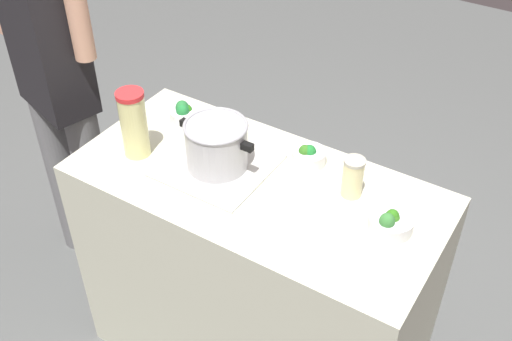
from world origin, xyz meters
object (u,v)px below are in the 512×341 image
Objects in this scene: mason_jar at (353,177)px; broccoli_bowl_front at (391,222)px; lemonade_pitcher at (134,124)px; cooking_pot at (216,144)px; broccoli_bowl_center at (309,156)px; broccoli_bowl_back at (184,113)px; person_cook at (59,94)px.

broccoli_bowl_front is at bearing 153.33° from mason_jar.
lemonade_pitcher is 0.91m from broccoli_bowl_front.
cooking_pot is 2.03× the size of mason_jar.
mason_jar is 1.20× the size of broccoli_bowl_center.
mason_jar is (-0.73, -0.20, -0.05)m from lemonade_pitcher.
broccoli_bowl_front is 0.88m from broccoli_bowl_back.
lemonade_pitcher is 0.60m from broccoli_bowl_center.
cooking_pot is at bearing 174.12° from person_cook.
cooking_pot is 0.62m from broccoli_bowl_front.
cooking_pot is 0.32m from broccoli_bowl_center.
lemonade_pitcher is at bearing 26.77° from broccoli_bowl_center.
person_cook is at bearing -2.34° from broccoli_bowl_front.
broccoli_bowl_front reaches higher than broccoli_bowl_center.
cooking_pot is 0.31m from broccoli_bowl_back.
person_cook reaches higher than lemonade_pitcher.
broccoli_bowl_center is at bearing -153.23° from lemonade_pitcher.
broccoli_bowl_front is 1.48m from person_cook.
lemonade_pitcher is 0.15× the size of person_cook.
mason_jar is at bearing 160.34° from broccoli_bowl_center.
mason_jar is at bearing -26.67° from broccoli_bowl_front.
person_cook is at bearing -5.88° from cooking_pot.
broccoli_bowl_center is at bearing -23.02° from broccoli_bowl_front.
broccoli_bowl_back is at bearing 2.92° from broccoli_bowl_center.
person_cook is at bearing 4.84° from broccoli_bowl_center.
person_cook reaches higher than broccoli_bowl_back.
mason_jar reaches higher than broccoli_bowl_back.
broccoli_bowl_center is at bearing -177.08° from broccoli_bowl_back.
lemonade_pitcher is 1.79× the size of broccoli_bowl_front.
broccoli_bowl_back is at bearing -173.56° from person_cook.
cooking_pot is at bearing 148.68° from broccoli_bowl_back.
lemonade_pitcher is 0.26m from broccoli_bowl_back.
lemonade_pitcher reaches higher than mason_jar.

